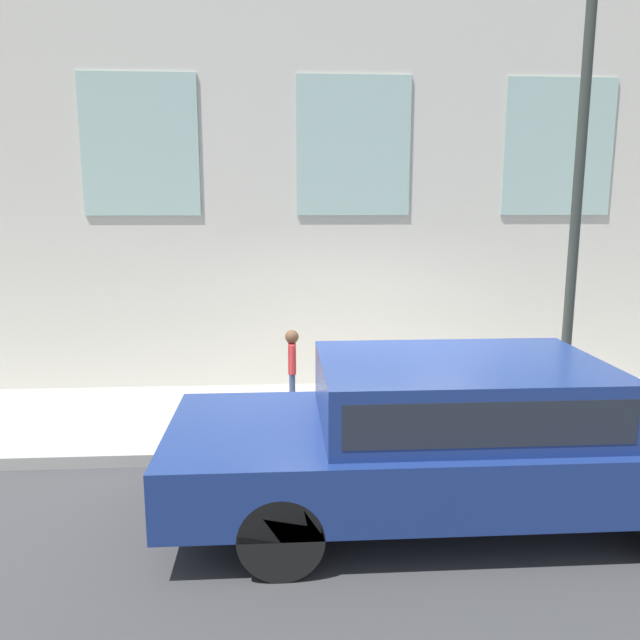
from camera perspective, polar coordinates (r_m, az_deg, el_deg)
ground_plane at (r=6.99m, az=5.25°, el=-12.73°), size 80.00×80.00×0.00m
sidewalk at (r=8.14m, az=3.88°, el=-8.76°), size 2.54×60.00×0.14m
building_facade at (r=9.11m, az=2.96°, el=15.35°), size 0.33×40.00×7.03m
fire_hydrant at (r=7.41m, az=2.74°, el=-6.63°), size 0.35×0.46×0.84m
person at (r=7.87m, az=-2.57°, el=-3.98°), size 0.26×0.17×1.07m
parked_car_navy_near at (r=5.71m, az=12.53°, el=-9.74°), size 1.92×5.07×1.43m
street_lamp at (r=8.12m, az=23.15°, el=19.52°), size 0.36×0.36×6.56m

